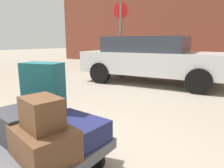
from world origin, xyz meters
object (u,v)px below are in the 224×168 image
at_px(suitcase_brown_front_right, 44,143).
at_px(suitcase_teal_stacked_top, 44,95).
at_px(suitcase_navy_rear_left, 74,130).
at_px(suitcase_charcoal_center, 18,125).
at_px(luggage_cart, 43,148).
at_px(no_parking_sign, 121,33).
at_px(duffel_bag_brown_topmost_pile, 42,113).
at_px(parked_car, 152,58).

xyz_separation_m(suitcase_brown_front_right, suitcase_teal_stacked_top, (-0.50, 0.42, 0.23)).
height_order(suitcase_navy_rear_left, suitcase_charcoal_center, suitcase_charcoal_center).
distance_m(luggage_cart, no_parking_sign, 5.44).
bearing_deg(suitcase_charcoal_center, suitcase_navy_rear_left, 37.11).
distance_m(suitcase_navy_rear_left, duffel_bag_brown_topmost_pile, 0.45).
distance_m(suitcase_charcoal_center, duffel_bag_brown_topmost_pile, 0.55).
xyz_separation_m(luggage_cart, no_parking_sign, (-2.08, 4.86, 1.28)).
bearing_deg(no_parking_sign, parked_car, 0.68).
relative_size(parked_car, no_parking_sign, 1.77).
xyz_separation_m(suitcase_brown_front_right, suitcase_navy_rear_left, (-0.02, 0.36, -0.03)).
bearing_deg(suitcase_brown_front_right, suitcase_charcoal_center, -177.24).
height_order(luggage_cart, suitcase_brown_front_right, suitcase_brown_front_right).
xyz_separation_m(parked_car, no_parking_sign, (-1.12, -0.01, 0.79)).
bearing_deg(suitcase_charcoal_center, luggage_cart, 24.15).
height_order(luggage_cart, suitcase_charcoal_center, suitcase_charcoal_center).
xyz_separation_m(suitcase_navy_rear_left, suitcase_teal_stacked_top, (-0.49, 0.06, 0.26)).
bearing_deg(parked_car, suitcase_navy_rear_left, -75.88).
relative_size(suitcase_brown_front_right, duffel_bag_brown_topmost_pile, 1.68).
bearing_deg(suitcase_navy_rear_left, parked_car, 107.99).
relative_size(luggage_cart, suitcase_charcoal_center, 2.25).
relative_size(suitcase_navy_rear_left, parked_car, 0.14).
relative_size(luggage_cart, suitcase_brown_front_right, 2.03).
distance_m(luggage_cart, suitcase_charcoal_center, 0.33).
height_order(suitcase_brown_front_right, parked_car, parked_car).
bearing_deg(luggage_cart, suitcase_teal_stacked_top, 135.98).
xyz_separation_m(suitcase_brown_front_right, duffel_bag_brown_topmost_pile, (-0.00, 0.00, 0.25)).
relative_size(suitcase_navy_rear_left, duffel_bag_brown_topmost_pile, 1.90).
bearing_deg(suitcase_teal_stacked_top, luggage_cart, -57.83).
relative_size(suitcase_brown_front_right, parked_car, 0.12).
bearing_deg(duffel_bag_brown_topmost_pile, suitcase_charcoal_center, -177.39).
bearing_deg(suitcase_teal_stacked_top, duffel_bag_brown_topmost_pile, -53.40).
bearing_deg(parked_car, suitcase_teal_stacked_top, -81.50).
bearing_deg(suitcase_brown_front_right, luggage_cart, 158.52).
xyz_separation_m(suitcase_teal_stacked_top, duffel_bag_brown_topmost_pile, (0.50, -0.42, 0.02)).
height_order(suitcase_brown_front_right, suitcase_navy_rear_left, suitcase_brown_front_right).
bearing_deg(suitcase_charcoal_center, suitcase_brown_front_right, -2.76).
bearing_deg(parked_car, suitcase_charcoal_center, -81.90).
distance_m(luggage_cart, suitcase_teal_stacked_top, 0.56).
height_order(parked_car, no_parking_sign, no_parking_sign).
bearing_deg(no_parking_sign, duffel_bag_brown_topmost_pile, -65.22).
bearing_deg(duffel_bag_brown_topmost_pile, suitcase_navy_rear_left, 105.16).
height_order(suitcase_charcoal_center, suitcase_teal_stacked_top, suitcase_teal_stacked_top).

